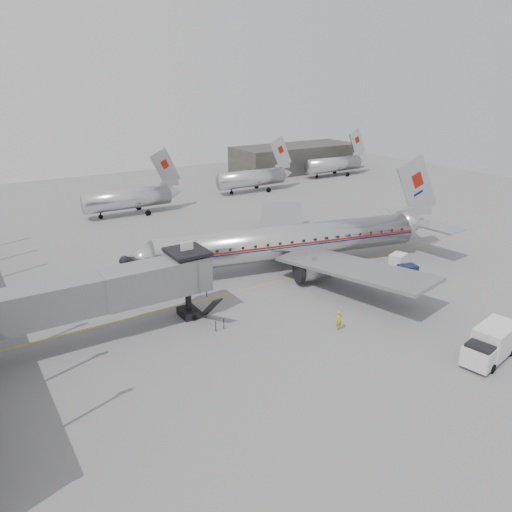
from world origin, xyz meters
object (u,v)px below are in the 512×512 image
at_px(baggage_cart_white, 398,260).
at_px(ramp_worker, 339,321).
at_px(service_van, 491,343).
at_px(baggage_cart_navy, 407,272).
at_px(airliner, 295,241).

bearing_deg(baggage_cart_white, ramp_worker, -172.73).
bearing_deg(service_van, baggage_cart_navy, 52.14).
height_order(airliner, ramp_worker, airliner).
xyz_separation_m(airliner, baggage_cart_white, (9.98, -6.84, -2.23)).
distance_m(baggage_cart_white, ramp_worker, 17.96).
distance_m(baggage_cart_navy, baggage_cart_white, 3.47).
bearing_deg(service_van, airliner, 80.39).
relative_size(airliner, service_van, 6.39).
distance_m(service_van, baggage_cart_white, 20.29).
height_order(service_van, ramp_worker, service_van).
bearing_deg(ramp_worker, airliner, 65.99).
bearing_deg(baggage_cart_navy, baggage_cart_white, 74.75).
xyz_separation_m(airliner, service_van, (0.67, -24.85, -1.69)).
bearing_deg(baggage_cart_navy, service_van, -101.53).
height_order(baggage_cart_navy, ramp_worker, ramp_worker).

